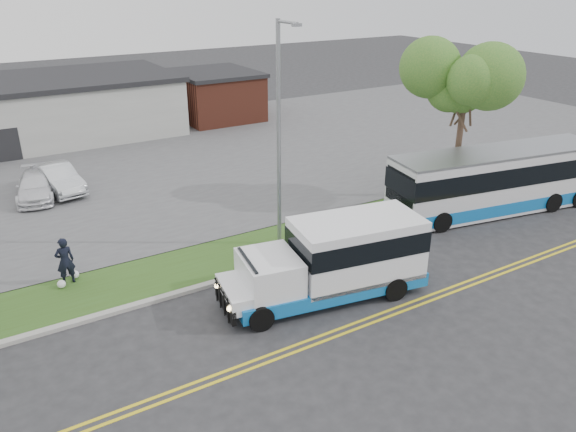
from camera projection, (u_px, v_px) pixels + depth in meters
ground at (249, 291)px, 21.48m from camera, size 140.00×140.00×0.00m
lane_line_north at (303, 342)px, 18.46m from camera, size 70.00×0.12×0.01m
lane_line_south at (308, 347)px, 18.22m from camera, size 70.00×0.12×0.01m
curb at (236, 277)px, 22.32m from camera, size 80.00×0.30×0.15m
verge at (217, 259)px, 23.74m from camera, size 80.00×3.30×0.10m
parking_lot at (122, 168)px, 34.80m from camera, size 80.00×25.00×0.10m
brick_wing at (215, 95)px, 46.09m from camera, size 6.30×7.30×3.90m
tree_east at (466, 81)px, 28.02m from camera, size 5.20×5.20×8.33m
streetlight_near at (280, 131)px, 22.97m from camera, size 0.35×1.53×9.50m
shuttle_bus at (338, 257)px, 20.65m from camera, size 7.96×3.68×2.95m
transit_bus at (497, 181)px, 28.14m from camera, size 11.73×4.53×3.18m
pedestrian at (65, 261)px, 21.44m from camera, size 0.72×0.50×1.92m
parked_car_a at (58, 178)px, 30.70m from camera, size 2.28×4.71×1.49m
parked_car_b at (36, 186)px, 29.87m from camera, size 2.62×4.72×1.29m
grocery_bag_left at (61, 284)px, 21.42m from camera, size 0.32×0.32×0.32m
grocery_bag_right at (75, 274)px, 22.10m from camera, size 0.32×0.32×0.32m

